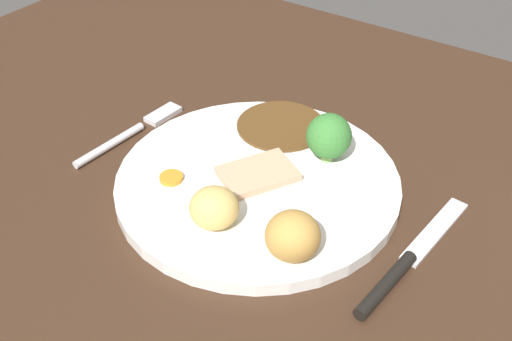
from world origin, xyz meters
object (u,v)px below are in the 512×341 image
at_px(broccoli_floret, 329,136).
at_px(knife, 405,264).
at_px(meat_slice_main, 256,175).
at_px(dinner_plate, 256,184).
at_px(roast_potato_right, 293,236).
at_px(carrot_coin_front, 171,178).
at_px(roast_potato_left, 214,208).
at_px(fork, 133,132).

distance_m(broccoli_floret, knife, 0.16).
distance_m(meat_slice_main, broccoli_floret, 0.08).
bearing_deg(knife, broccoli_floret, 62.19).
distance_m(dinner_plate, knife, 0.17).
bearing_deg(dinner_plate, broccoli_floret, 57.76).
bearing_deg(meat_slice_main, roast_potato_right, -38.67).
bearing_deg(broccoli_floret, knife, -33.11).
relative_size(dinner_plate, carrot_coin_front, 12.15).
height_order(roast_potato_right, carrot_coin_front, roast_potato_right).
xyz_separation_m(dinner_plate, roast_potato_right, (0.09, -0.07, 0.03)).
distance_m(carrot_coin_front, broccoli_floret, 0.16).
distance_m(meat_slice_main, roast_potato_left, 0.08).
bearing_deg(roast_potato_right, dinner_plate, 141.17).
bearing_deg(roast_potato_left, broccoli_floret, 75.68).
height_order(dinner_plate, fork, dinner_plate).
distance_m(carrot_coin_front, fork, 0.11).
bearing_deg(carrot_coin_front, fork, 153.96).
bearing_deg(fork, dinner_plate, -86.29).
relative_size(roast_potato_left, carrot_coin_front, 1.93).
xyz_separation_m(fork, knife, (0.34, -0.01, 0.00)).
distance_m(roast_potato_right, fork, 0.27).
relative_size(meat_slice_main, fork, 0.48).
height_order(roast_potato_left, carrot_coin_front, roast_potato_left).
height_order(carrot_coin_front, broccoli_floret, broccoli_floret).
height_order(roast_potato_right, fork, roast_potato_right).
xyz_separation_m(dinner_plate, broccoli_floret, (0.04, 0.07, 0.04)).
distance_m(dinner_plate, broccoli_floret, 0.09).
bearing_deg(dinner_plate, roast_potato_left, -85.22).
relative_size(meat_slice_main, roast_potato_right, 1.54).
bearing_deg(dinner_plate, knife, -4.70).
bearing_deg(fork, knife, -88.60).
xyz_separation_m(dinner_plate, meat_slice_main, (0.00, -0.00, 0.01)).
xyz_separation_m(roast_potato_right, knife, (0.08, 0.05, -0.03)).
height_order(roast_potato_left, knife, roast_potato_left).
bearing_deg(meat_slice_main, fork, 179.79).
relative_size(roast_potato_right, knife, 0.26).
distance_m(roast_potato_left, fork, 0.20).
distance_m(roast_potato_right, knife, 0.10).
bearing_deg(carrot_coin_front, roast_potato_right, -6.95).
relative_size(dinner_plate, knife, 1.55).
xyz_separation_m(carrot_coin_front, knife, (0.24, 0.04, -0.01)).
height_order(carrot_coin_front, knife, carrot_coin_front).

